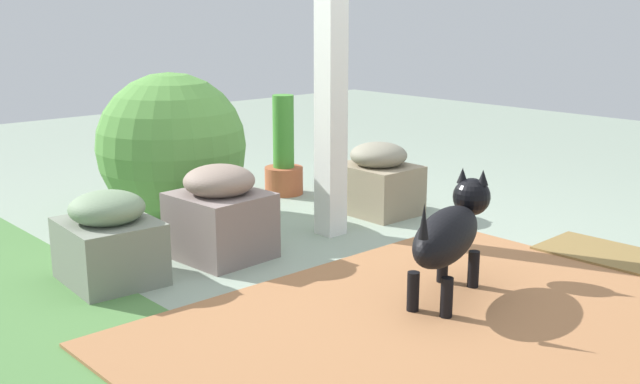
{
  "coord_description": "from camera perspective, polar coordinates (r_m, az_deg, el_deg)",
  "views": [
    {
      "loc": [
        -2.62,
        2.54,
        1.26
      ],
      "look_at": [
        0.2,
        -0.01,
        0.33
      ],
      "focal_mm": 42.27,
      "sensor_mm": 36.0,
      "label": 1
    }
  ],
  "objects": [
    {
      "name": "stone_planter_mid",
      "position": [
        3.91,
        -7.56,
        -1.67
      ],
      "size": [
        0.49,
        0.45,
        0.49
      ],
      "color": "gray",
      "rests_on": "ground"
    },
    {
      "name": "stone_planter_far",
      "position": [
        3.67,
        -15.68,
        -3.53
      ],
      "size": [
        0.49,
        0.43,
        0.44
      ],
      "color": "gray",
      "rests_on": "ground"
    },
    {
      "name": "terracotta_pot_tall",
      "position": [
        5.23,
        -2.77,
        2.53
      ],
      "size": [
        0.27,
        0.27,
        0.69
      ],
      "color": "#A75232",
      "rests_on": "ground"
    },
    {
      "name": "dog",
      "position": [
        3.36,
        9.84,
        -2.97
      ],
      "size": [
        0.43,
        0.77,
        0.53
      ],
      "color": "black",
      "rests_on": "ground"
    },
    {
      "name": "round_shrub",
      "position": [
        4.63,
        -11.16,
        3.35
      ],
      "size": [
        0.9,
        0.9,
        0.9
      ],
      "primitive_type": "sphere",
      "color": "#528C3D",
      "rests_on": "ground"
    },
    {
      "name": "stone_planter_nearest",
      "position": [
        4.75,
        4.42,
        0.91
      ],
      "size": [
        0.48,
        0.39,
        0.45
      ],
      "color": "gray",
      "rests_on": "ground"
    },
    {
      "name": "doormat",
      "position": [
        4.19,
        21.13,
        -4.52
      ],
      "size": [
        0.71,
        0.44,
        0.03
      ],
      "primitive_type": "cube",
      "rotation": [
        0.0,
        0.0,
        0.03
      ],
      "color": "olive",
      "rests_on": "ground"
    },
    {
      "name": "brick_path",
      "position": [
        3.1,
        9.39,
        -10.31
      ],
      "size": [
        1.8,
        2.4,
        0.02
      ],
      "primitive_type": "cube",
      "color": "#A06A42",
      "rests_on": "ground"
    },
    {
      "name": "ground_plane",
      "position": [
        3.86,
        1.86,
        -5.35
      ],
      "size": [
        12.0,
        12.0,
        0.0
      ],
      "primitive_type": "plane",
      "color": "gray"
    },
    {
      "name": "porch_pillar",
      "position": [
        4.16,
        0.86,
        13.46
      ],
      "size": [
        0.13,
        0.13,
        2.49
      ],
      "primitive_type": "cube",
      "color": "white",
      "rests_on": "ground"
    }
  ]
}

